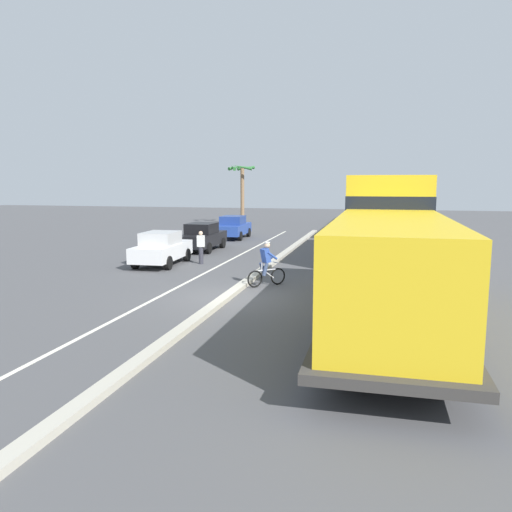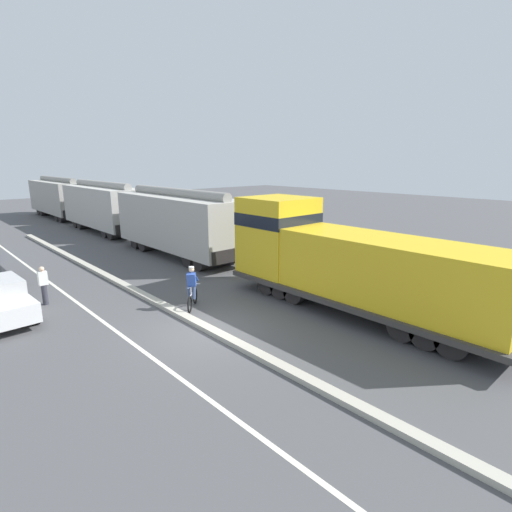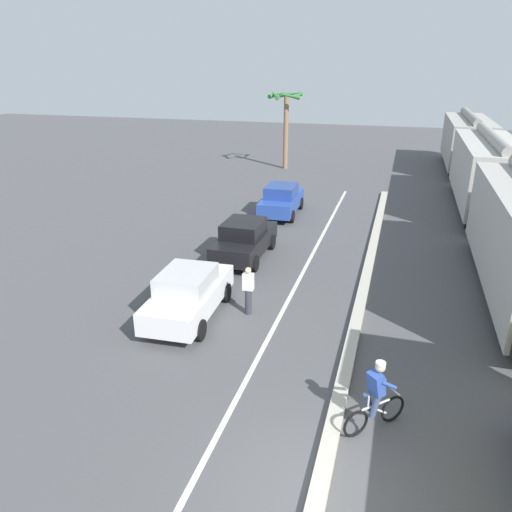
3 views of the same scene
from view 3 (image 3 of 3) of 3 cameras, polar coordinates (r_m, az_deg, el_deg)
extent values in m
plane|color=#4C4C4F|center=(10.45, 7.09, -25.69)|extent=(120.00, 120.00, 0.00)
cube|color=#B2AD9E|center=(15.14, 11.03, -8.99)|extent=(0.36, 36.00, 0.16)
cube|color=silver|center=(15.50, 2.09, -8.12)|extent=(0.14, 36.00, 0.01)
cube|color=black|center=(24.15, 26.32, 3.02)|extent=(2.61, 0.10, 0.70)
cylinder|color=black|center=(22.91, 26.64, 0.73)|extent=(2.46, 0.90, 0.90)
cylinder|color=black|center=(21.89, 27.07, -0.24)|extent=(2.46, 0.90, 0.90)
cube|color=#B0AEA6|center=(29.97, 24.94, 8.84)|extent=(2.90, 10.40, 3.10)
cylinder|color=gray|center=(29.70, 25.46, 12.08)|extent=(0.60, 9.88, 0.60)
cube|color=black|center=(35.30, 23.60, 8.66)|extent=(2.61, 0.10, 0.70)
cube|color=black|center=(25.19, 25.96, 3.77)|extent=(2.61, 0.10, 0.70)
cylinder|color=black|center=(33.97, 23.72, 7.33)|extent=(2.46, 0.90, 0.90)
cylinder|color=black|center=(32.90, 23.92, 6.90)|extent=(2.46, 0.90, 0.90)
cylinder|color=black|center=(27.77, 25.07, 4.31)|extent=(2.46, 0.90, 0.90)
cylinder|color=black|center=(26.72, 25.35, 3.66)|extent=(2.46, 0.90, 0.90)
cube|color=#A09E96|center=(41.34, 22.96, 12.07)|extent=(2.90, 10.40, 3.10)
cylinder|color=gray|center=(41.14, 23.31, 14.44)|extent=(0.60, 9.88, 0.60)
cube|color=black|center=(46.67, 22.17, 11.56)|extent=(2.61, 0.10, 0.70)
cube|color=black|center=(36.37, 23.43, 9.01)|extent=(2.61, 0.10, 0.70)
cylinder|color=black|center=(45.30, 22.22, 10.66)|extent=(2.46, 0.90, 0.90)
cylinder|color=black|center=(44.22, 22.33, 10.41)|extent=(2.46, 0.90, 0.90)
cylinder|color=black|center=(38.98, 22.95, 9.05)|extent=(2.46, 0.90, 0.90)
cylinder|color=black|center=(37.91, 23.10, 8.72)|extent=(2.46, 0.90, 0.90)
cube|color=silver|center=(15.97, -7.65, -4.69)|extent=(1.89, 4.27, 0.70)
cube|color=beige|center=(15.57, -7.96, -2.77)|extent=(1.59, 1.97, 0.60)
cube|color=#1E232D|center=(16.44, -6.69, -1.55)|extent=(1.43, 0.19, 0.51)
cylinder|color=black|center=(17.48, -8.54, -3.61)|extent=(0.25, 0.65, 0.64)
cylinder|color=black|center=(16.97, -3.47, -4.19)|extent=(0.25, 0.65, 0.64)
cylinder|color=black|center=(15.38, -12.17, -7.55)|extent=(0.25, 0.65, 0.64)
cylinder|color=black|center=(14.79, -6.46, -8.40)|extent=(0.25, 0.65, 0.64)
cube|color=black|center=(20.59, -1.29, 1.58)|extent=(1.71, 4.20, 0.70)
cube|color=black|center=(20.24, -1.43, 3.18)|extent=(1.50, 1.90, 0.60)
cube|color=#1E232D|center=(21.17, -0.60, 3.86)|extent=(1.43, 0.12, 0.51)
cylinder|color=black|center=(22.11, -2.24, 2.02)|extent=(0.22, 0.64, 0.64)
cylinder|color=black|center=(21.67, 1.81, 1.62)|extent=(0.22, 0.64, 0.64)
cylinder|color=black|center=(19.82, -4.65, -0.37)|extent=(0.22, 0.64, 0.64)
cylinder|color=black|center=(19.33, -0.18, -0.87)|extent=(0.22, 0.64, 0.64)
cube|color=#28479E|center=(26.63, 2.93, 6.16)|extent=(1.82, 4.25, 0.70)
cube|color=navy|center=(26.33, 2.89, 7.44)|extent=(1.56, 1.94, 0.60)
cube|color=#1E232D|center=(27.29, 3.33, 7.82)|extent=(1.43, 0.16, 0.51)
cylinder|color=black|center=(28.12, 1.86, 6.25)|extent=(0.24, 0.65, 0.64)
cylinder|color=black|center=(27.82, 5.12, 6.01)|extent=(0.24, 0.65, 0.64)
cylinder|color=black|center=(25.68, 0.54, 4.80)|extent=(0.24, 0.65, 0.64)
cylinder|color=black|center=(25.35, 4.09, 4.52)|extent=(0.24, 0.65, 0.64)
torus|color=black|center=(12.14, 15.34, -16.48)|extent=(0.51, 0.51, 0.66)
torus|color=black|center=(11.55, 11.32, -18.28)|extent=(0.51, 0.51, 0.66)
cylinder|color=silver|center=(11.65, 13.52, -16.21)|extent=(0.59, 0.59, 0.05)
cylinder|color=silver|center=(11.82, 13.82, -16.74)|extent=(0.38, 0.37, 0.36)
cylinder|color=silver|center=(11.44, 12.72, -15.99)|extent=(0.04, 0.04, 0.30)
cylinder|color=silver|center=(11.77, 15.31, -14.49)|extent=(0.36, 0.37, 0.04)
cylinder|color=#38476B|center=(11.62, 12.74, -15.97)|extent=(0.31, 0.31, 0.52)
cylinder|color=#38476B|center=(11.50, 13.41, -16.47)|extent=(0.29, 0.29, 0.52)
cube|color=#2D4CA5|center=(11.29, 13.57, -14.00)|extent=(0.47, 0.47, 0.57)
sphere|color=beige|center=(11.12, 14.03, -12.23)|extent=(0.22, 0.22, 0.22)
cylinder|color=white|center=(11.06, 14.07, -11.80)|extent=(0.22, 0.22, 0.05)
cylinder|color=#2D4CA5|center=(11.50, 13.81, -13.30)|extent=(0.39, 0.39, 0.36)
cylinder|color=#2D4CA5|center=(11.32, 14.90, -14.05)|extent=(0.39, 0.39, 0.36)
cylinder|color=#846647|center=(38.48, 3.43, 13.88)|extent=(0.36, 0.36, 5.34)
cone|color=#2D7033|center=(38.09, 4.92, 17.88)|extent=(0.43, 1.82, 0.35)
cone|color=#2D7033|center=(39.06, 4.04, 17.99)|extent=(1.85, 0.59, 0.56)
cone|color=#2D7033|center=(38.80, 2.45, 18.00)|extent=(1.11, 1.78, 0.61)
cone|color=#2D7033|center=(38.03, 2.13, 17.93)|extent=(1.09, 1.78, 0.70)
cone|color=#2D7033|center=(37.33, 3.60, 17.85)|extent=(1.84, 0.82, 0.63)
cylinder|color=#33333D|center=(16.09, -0.89, -5.24)|extent=(0.22, 0.22, 0.85)
cube|color=white|center=(15.79, -0.90, -2.95)|extent=(0.34, 0.22, 0.56)
sphere|color=beige|center=(15.63, -0.91, -1.65)|extent=(0.20, 0.20, 0.20)
camera|label=1|loc=(10.64, 170.34, -41.16)|focal=35.00mm
camera|label=2|loc=(9.28, -92.44, -13.08)|focal=28.00mm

